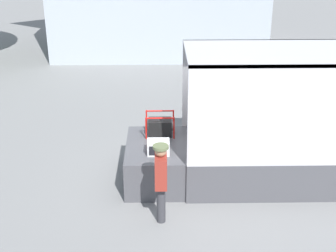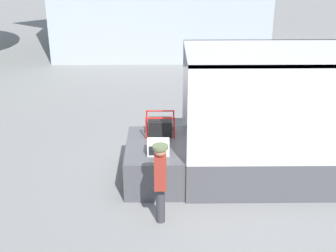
# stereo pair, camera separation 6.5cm
# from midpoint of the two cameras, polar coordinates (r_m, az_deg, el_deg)

# --- Properties ---
(ground_plane) EXTENTS (160.00, 160.00, 0.00)m
(ground_plane) POSITION_cam_midpoint_polar(r_m,az_deg,el_deg) (11.42, 2.08, -6.40)
(ground_plane) COLOR gray
(tailgate_deck) EXTENTS (1.36, 2.13, 0.92)m
(tailgate_deck) POSITION_cam_midpoint_polar(r_m,az_deg,el_deg) (11.18, -1.39, -4.37)
(tailgate_deck) COLOR #4C4C51
(tailgate_deck) RESTS_ON ground
(microwave) EXTENTS (0.49, 0.37, 0.31)m
(microwave) POSITION_cam_midpoint_polar(r_m,az_deg,el_deg) (10.47, -1.01, -2.60)
(microwave) COLOR white
(microwave) RESTS_ON tailgate_deck
(portable_generator) EXTENTS (0.70, 0.51, 0.55)m
(portable_generator) POSITION_cam_midpoint_polar(r_m,az_deg,el_deg) (11.39, -0.68, -0.10)
(portable_generator) COLOR black
(portable_generator) RESTS_ON tailgate_deck
(worker_person) EXTENTS (0.31, 0.44, 1.74)m
(worker_person) POSITION_cam_midpoint_polar(r_m,az_deg,el_deg) (9.33, -0.74, -6.10)
(worker_person) COLOR #38383D
(worker_person) RESTS_ON ground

